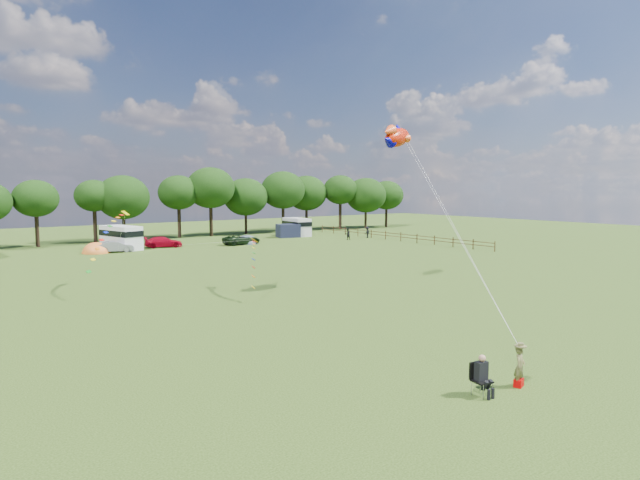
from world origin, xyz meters
TOP-DOWN VIEW (x-y plane):
  - ground_plane at (0.00, 0.00)m, footprint 180.00×180.00m
  - tree_line at (5.30, 54.99)m, footprint 102.98×10.98m
  - fence at (32.00, 34.50)m, footprint 0.12×33.12m
  - car_b at (-3.01, 42.86)m, footprint 3.80×1.84m
  - car_c at (3.19, 44.70)m, footprint 4.65×2.85m
  - car_d at (12.43, 41.90)m, footprint 5.00×2.36m
  - campervan_c at (-1.62, 45.31)m, footprint 3.76×6.13m
  - campervan_d at (25.09, 48.15)m, footprint 2.95×5.70m
  - tent_orange at (-4.87, 43.56)m, footprint 3.05×3.34m
  - tent_greyblue at (13.38, 42.35)m, footprint 3.01×3.29m
  - awning_navy at (22.65, 46.79)m, footprint 3.63×3.22m
  - kite_flyer at (-2.59, -7.89)m, footprint 0.63×0.50m
  - camp_chair at (-4.42, -7.54)m, footprint 0.67×0.67m
  - kite_bag at (-2.59, -7.86)m, footprint 0.48×0.39m
  - fish_kite at (7.43, 9.03)m, footprint 3.85×2.32m
  - streamer_kite_b at (-9.43, 19.96)m, footprint 4.22×4.64m
  - streamer_kite_c at (-1.83, 13.23)m, footprint 3.03×4.95m
  - walker_a at (27.23, 38.60)m, footprint 0.82×0.54m
  - walker_b at (31.44, 39.27)m, footprint 1.14×0.76m

SIDE VIEW (x-z plane):
  - ground_plane at x=0.00m, z-range 0.00..0.00m
  - tent_orange at x=-4.87m, z-range -1.17..1.21m
  - tent_greyblue at x=13.38m, z-range -1.10..1.14m
  - kite_bag at x=-2.59m, z-range 0.00..0.30m
  - car_b at x=-3.01m, z-range 0.00..1.29m
  - car_c at x=3.19m, z-range 0.00..1.30m
  - car_d at x=12.43m, z-range 0.00..1.35m
  - fence at x=32.00m, z-range 0.10..1.30m
  - kite_flyer at x=-2.59m, z-range 0.00..1.51m
  - walker_b at x=31.44m, z-range 0.00..1.62m
  - walker_a at x=27.23m, z-range 0.00..1.62m
  - camp_chair at x=-4.42m, z-range 0.14..1.62m
  - awning_navy at x=22.65m, z-range 0.00..1.93m
  - campervan_d at x=25.09m, z-range 0.10..2.78m
  - campervan_c at x=-1.62m, z-range 0.10..2.90m
  - streamer_kite_c at x=-1.83m, z-range 1.36..4.15m
  - streamer_kite_b at x=-9.43m, z-range 2.41..6.19m
  - tree_line at x=5.30m, z-range 1.21..11.48m
  - fish_kite at x=7.43m, z-range 9.84..11.86m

